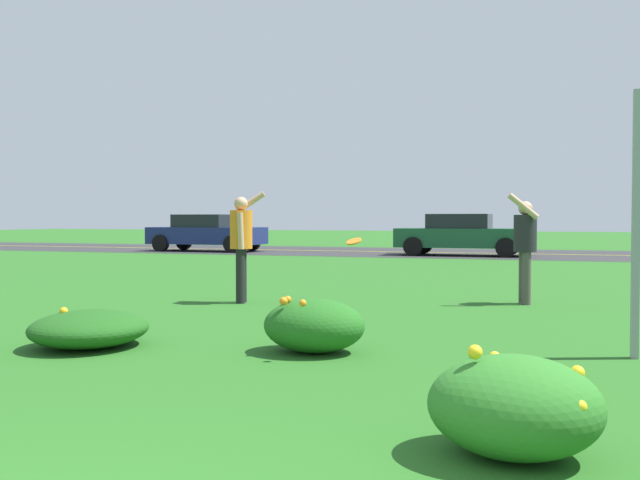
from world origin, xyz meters
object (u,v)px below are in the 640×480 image
frisbee_orange (354,241)px  car_dark_green_center_left (462,234)px  person_thrower_orange_shirt (241,239)px  person_catcher_dark_shirt (525,243)px  car_navy_leftmost (206,232)px  sign_post_near_path (636,225)px

frisbee_orange → car_dark_green_center_left: 14.68m
car_dark_green_center_left → person_thrower_orange_shirt: bearing=-94.2°
frisbee_orange → car_dark_green_center_left: car_dark_green_center_left is taller
person_catcher_dark_shirt → car_navy_leftmost: 19.06m
person_catcher_dark_shirt → car_navy_leftmost: person_catcher_dark_shirt is taller
sign_post_near_path → person_thrower_orange_shirt: bearing=152.8°
person_thrower_orange_shirt → person_catcher_dark_shirt: bearing=17.2°
car_dark_green_center_left → sign_post_near_path: bearing=-76.9°
person_thrower_orange_shirt → person_catcher_dark_shirt: person_thrower_orange_shirt is taller
person_catcher_dark_shirt → frisbee_orange: bearing=-164.0°
sign_post_near_path → car_dark_green_center_left: size_ratio=0.55×
sign_post_near_path → car_dark_green_center_left: 18.46m
frisbee_orange → person_catcher_dark_shirt: bearing=16.0°
sign_post_near_path → person_thrower_orange_shirt: size_ratio=1.44×
person_catcher_dark_shirt → car_navy_leftmost: size_ratio=0.37×
person_thrower_orange_shirt → car_dark_green_center_left: size_ratio=0.38×
frisbee_orange → car_navy_leftmost: car_navy_leftmost is taller
person_catcher_dark_shirt → car_dark_green_center_left: (-2.97, 13.96, -0.19)m
person_catcher_dark_shirt → car_dark_green_center_left: size_ratio=0.37×
sign_post_near_path → frisbee_orange: size_ratio=9.69×
person_catcher_dark_shirt → car_dark_green_center_left: person_catcher_dark_shirt is taller
sign_post_near_path → person_catcher_dark_shirt: (-1.22, 4.00, -0.30)m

